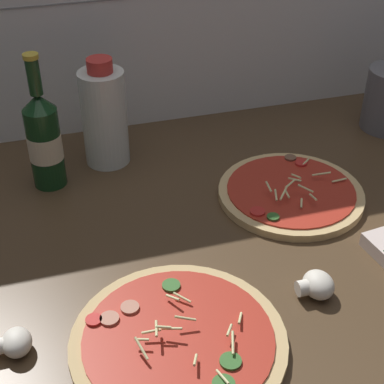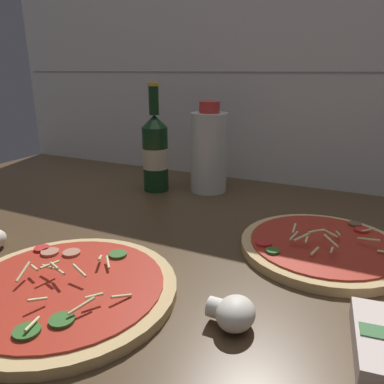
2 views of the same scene
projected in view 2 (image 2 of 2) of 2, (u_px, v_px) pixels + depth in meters
counter_slab at (190, 261)px, 60.22cm from camera, size 160.00×90.00×2.50cm
tile_backsplash at (272, 72)px, 90.29cm from camera, size 160.00×1.13×60.00cm
pizza_near at (66, 290)px, 48.58cm from camera, size 28.95×28.95×3.92cm
pizza_far at (323, 247)px, 60.32cm from camera, size 26.14×26.14×4.45cm
beer_bottle at (155, 152)px, 88.98cm from camera, size 6.12×6.12×25.33cm
oil_bottle at (209, 151)px, 88.39cm from camera, size 8.61×8.61×21.22cm
mushroom_right at (233, 313)px, 42.35cm from camera, size 5.52×5.26×3.68cm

